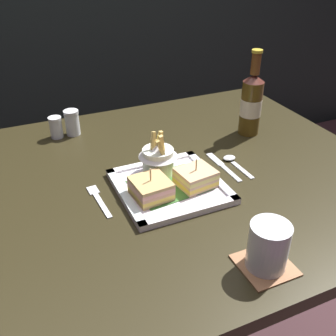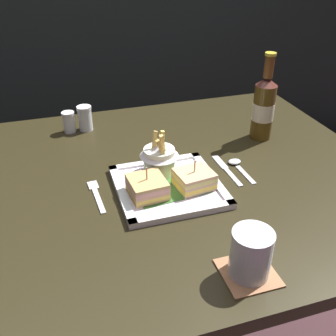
{
  "view_description": "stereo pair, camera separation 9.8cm",
  "coord_description": "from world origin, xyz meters",
  "px_view_note": "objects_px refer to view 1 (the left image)",
  "views": [
    {
      "loc": [
        -0.35,
        -0.79,
        1.27
      ],
      "look_at": [
        -0.01,
        -0.03,
        0.77
      ],
      "focal_mm": 42.03,
      "sensor_mm": 36.0,
      "label": 1
    },
    {
      "loc": [
        -0.26,
        -0.83,
        1.27
      ],
      "look_at": [
        -0.01,
        -0.03,
        0.77
      ],
      "focal_mm": 42.03,
      "sensor_mm": 36.0,
      "label": 2
    }
  ],
  "objects_px": {
    "sandwich_half_left": "(151,188)",
    "spoon": "(233,161)",
    "dining_table": "(167,207)",
    "knife": "(222,165)",
    "pepper_shaker": "(72,124)",
    "square_plate": "(170,187)",
    "fries_cup": "(159,157)",
    "sandwich_half_right": "(196,178)",
    "water_glass": "(268,249)",
    "salt_shaker": "(56,129)",
    "fork": "(98,199)",
    "beer_bottle": "(251,103)"
  },
  "relations": [
    {
      "from": "water_glass",
      "to": "fork",
      "type": "relative_size",
      "value": 0.67
    },
    {
      "from": "sandwich_half_left",
      "to": "sandwich_half_right",
      "type": "xyz_separation_m",
      "value": [
        0.12,
        0.0,
        -0.0
      ]
    },
    {
      "from": "water_glass",
      "to": "salt_shaker",
      "type": "xyz_separation_m",
      "value": [
        -0.26,
        0.71,
        -0.01
      ]
    },
    {
      "from": "square_plate",
      "to": "fork",
      "type": "relative_size",
      "value": 1.8
    },
    {
      "from": "pepper_shaker",
      "to": "salt_shaker",
      "type": "bearing_deg",
      "value": -180.0
    },
    {
      "from": "square_plate",
      "to": "salt_shaker",
      "type": "relative_size",
      "value": 3.8
    },
    {
      "from": "sandwich_half_left",
      "to": "pepper_shaker",
      "type": "relative_size",
      "value": 1.19
    },
    {
      "from": "fries_cup",
      "to": "pepper_shaker",
      "type": "height_order",
      "value": "fries_cup"
    },
    {
      "from": "sandwich_half_right",
      "to": "dining_table",
      "type": "bearing_deg",
      "value": 114.44
    },
    {
      "from": "fork",
      "to": "spoon",
      "type": "bearing_deg",
      "value": 2.91
    },
    {
      "from": "sandwich_half_left",
      "to": "square_plate",
      "type": "bearing_deg",
      "value": 22.12
    },
    {
      "from": "dining_table",
      "to": "fries_cup",
      "type": "distance_m",
      "value": 0.17
    },
    {
      "from": "dining_table",
      "to": "beer_bottle",
      "type": "height_order",
      "value": "beer_bottle"
    },
    {
      "from": "fries_cup",
      "to": "sandwich_half_left",
      "type": "bearing_deg",
      "value": -123.61
    },
    {
      "from": "dining_table",
      "to": "pepper_shaker",
      "type": "height_order",
      "value": "pepper_shaker"
    },
    {
      "from": "knife",
      "to": "spoon",
      "type": "xyz_separation_m",
      "value": [
        0.04,
        0.0,
        0.0
      ]
    },
    {
      "from": "spoon",
      "to": "dining_table",
      "type": "bearing_deg",
      "value": 175.01
    },
    {
      "from": "sandwich_half_right",
      "to": "fries_cup",
      "type": "relative_size",
      "value": 0.82
    },
    {
      "from": "beer_bottle",
      "to": "pepper_shaker",
      "type": "height_order",
      "value": "beer_bottle"
    },
    {
      "from": "salt_shaker",
      "to": "pepper_shaker",
      "type": "distance_m",
      "value": 0.05
    },
    {
      "from": "knife",
      "to": "sandwich_half_left",
      "type": "bearing_deg",
      "value": -164.21
    },
    {
      "from": "pepper_shaker",
      "to": "water_glass",
      "type": "bearing_deg",
      "value": -73.62
    },
    {
      "from": "water_glass",
      "to": "spoon",
      "type": "height_order",
      "value": "water_glass"
    },
    {
      "from": "fries_cup",
      "to": "beer_bottle",
      "type": "relative_size",
      "value": 0.45
    },
    {
      "from": "dining_table",
      "to": "knife",
      "type": "height_order",
      "value": "knife"
    },
    {
      "from": "sandwich_half_left",
      "to": "pepper_shaker",
      "type": "distance_m",
      "value": 0.43
    },
    {
      "from": "dining_table",
      "to": "salt_shaker",
      "type": "bearing_deg",
      "value": 123.21
    },
    {
      "from": "pepper_shaker",
      "to": "spoon",
      "type": "bearing_deg",
      "value": -44.35
    },
    {
      "from": "square_plate",
      "to": "beer_bottle",
      "type": "height_order",
      "value": "beer_bottle"
    },
    {
      "from": "spoon",
      "to": "pepper_shaker",
      "type": "relative_size",
      "value": 1.56
    },
    {
      "from": "square_plate",
      "to": "fork",
      "type": "bearing_deg",
      "value": 171.15
    },
    {
      "from": "knife",
      "to": "spoon",
      "type": "height_order",
      "value": "spoon"
    },
    {
      "from": "square_plate",
      "to": "water_glass",
      "type": "relative_size",
      "value": 2.68
    },
    {
      "from": "fries_cup",
      "to": "fork",
      "type": "height_order",
      "value": "fries_cup"
    },
    {
      "from": "knife",
      "to": "pepper_shaker",
      "type": "relative_size",
      "value": 2.02
    },
    {
      "from": "fork",
      "to": "water_glass",
      "type": "bearing_deg",
      "value": -55.59
    },
    {
      "from": "water_glass",
      "to": "sandwich_half_right",
      "type": "bearing_deg",
      "value": 89.98
    },
    {
      "from": "fries_cup",
      "to": "knife",
      "type": "distance_m",
      "value": 0.19
    },
    {
      "from": "sandwich_half_right",
      "to": "sandwich_half_left",
      "type": "bearing_deg",
      "value": -180.0
    },
    {
      "from": "fries_cup",
      "to": "pepper_shaker",
      "type": "xyz_separation_m",
      "value": [
        -0.15,
        0.34,
        -0.02
      ]
    },
    {
      "from": "square_plate",
      "to": "water_glass",
      "type": "height_order",
      "value": "water_glass"
    },
    {
      "from": "salt_shaker",
      "to": "pepper_shaker",
      "type": "xyz_separation_m",
      "value": [
        0.05,
        0.0,
        0.01
      ]
    },
    {
      "from": "sandwich_half_right",
      "to": "spoon",
      "type": "xyz_separation_m",
      "value": [
        0.15,
        0.07,
        -0.03
      ]
    },
    {
      "from": "water_glass",
      "to": "fork",
      "type": "distance_m",
      "value": 0.41
    },
    {
      "from": "sandwich_half_left",
      "to": "salt_shaker",
      "type": "xyz_separation_m",
      "value": [
        -0.14,
        0.42,
        -0.0
      ]
    },
    {
      "from": "sandwich_half_right",
      "to": "fork",
      "type": "distance_m",
      "value": 0.24
    },
    {
      "from": "sandwich_half_left",
      "to": "spoon",
      "type": "height_order",
      "value": "sandwich_half_left"
    },
    {
      "from": "fries_cup",
      "to": "water_glass",
      "type": "distance_m",
      "value": 0.38
    },
    {
      "from": "dining_table",
      "to": "fork",
      "type": "distance_m",
      "value": 0.22
    },
    {
      "from": "sandwich_half_left",
      "to": "water_glass",
      "type": "xyz_separation_m",
      "value": [
        0.12,
        -0.29,
        0.01
      ]
    }
  ]
}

